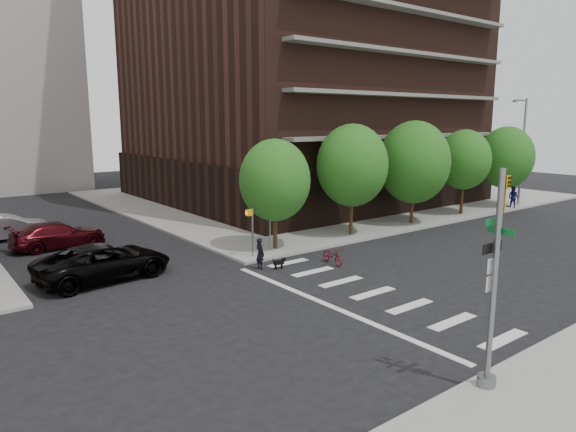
# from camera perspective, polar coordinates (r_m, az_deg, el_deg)

# --- Properties ---
(ground) EXTENTS (120.00, 120.00, 0.00)m
(ground) POSITION_cam_1_polar(r_m,az_deg,el_deg) (20.67, 3.62, -10.24)
(ground) COLOR black
(ground) RESTS_ON ground
(sidewalk_ne) EXTENTS (39.00, 33.00, 0.15)m
(sidewalk_ne) POSITION_cam_1_polar(r_m,az_deg,el_deg) (51.02, 3.59, 2.42)
(sidewalk_ne) COLOR gray
(sidewalk_ne) RESTS_ON ground
(crosswalk) EXTENTS (3.85, 13.00, 0.01)m
(crosswalk) POSITION_cam_1_polar(r_m,az_deg,el_deg) (22.10, 7.99, -8.90)
(crosswalk) COLOR silver
(crosswalk) RESTS_ON ground
(tree_a) EXTENTS (4.00, 4.00, 5.90)m
(tree_a) POSITION_cam_1_polar(r_m,az_deg,el_deg) (28.64, -1.47, 4.00)
(tree_a) COLOR #301E11
(tree_a) RESTS_ON sidewalk_ne
(tree_b) EXTENTS (4.50, 4.50, 6.65)m
(tree_b) POSITION_cam_1_polar(r_m,az_deg,el_deg) (32.48, 7.15, 5.59)
(tree_b) COLOR #301E11
(tree_b) RESTS_ON sidewalk_ne
(tree_c) EXTENTS (5.00, 5.00, 6.80)m
(tree_c) POSITION_cam_1_polar(r_m,az_deg,el_deg) (36.94, 13.81, 5.82)
(tree_c) COLOR #301E11
(tree_c) RESTS_ON sidewalk_ne
(tree_d) EXTENTS (4.00, 4.00, 6.20)m
(tree_d) POSITION_cam_1_polar(r_m,az_deg,el_deg) (41.79, 18.99, 5.93)
(tree_d) COLOR #301E11
(tree_d) RESTS_ON sidewalk_ne
(tree_e) EXTENTS (4.50, 4.50, 6.35)m
(tree_e) POSITION_cam_1_polar(r_m,az_deg,el_deg) (46.91, 23.07, 6.00)
(tree_e) COLOR #301E11
(tree_e) RESTS_ON sidewalk_ne
(traffic_signal) EXTENTS (0.90, 0.75, 6.00)m
(traffic_signal) POSITION_cam_1_polar(r_m,az_deg,el_deg) (14.90, 21.84, -8.38)
(traffic_signal) COLOR slate
(traffic_signal) RESTS_ON sidewalk_s
(pedestrian_signal) EXTENTS (2.18, 0.67, 2.60)m
(pedestrian_signal) POSITION_cam_1_polar(r_m,az_deg,el_deg) (27.57, -3.56, -0.89)
(pedestrian_signal) COLOR slate
(pedestrian_signal) RESTS_ON sidewalk_ne
(streetlamp) EXTENTS (2.14, 0.22, 9.00)m
(streetlamp) POSITION_cam_1_polar(r_m,az_deg,el_deg) (48.30, 24.55, 7.25)
(streetlamp) COLOR slate
(streetlamp) RESTS_ON sidewalk_ne
(parked_car_black) EXTENTS (3.47, 6.43, 1.71)m
(parked_car_black) POSITION_cam_1_polar(r_m,az_deg,el_deg) (25.43, -19.76, -4.81)
(parked_car_black) COLOR black
(parked_car_black) RESTS_ON ground
(parked_car_maroon) EXTENTS (2.55, 5.40, 1.52)m
(parked_car_maroon) POSITION_cam_1_polar(r_m,az_deg,el_deg) (32.75, -24.17, -1.92)
(parked_car_maroon) COLOR #3B080E
(parked_car_maroon) RESTS_ON ground
(parked_car_silver) EXTENTS (1.90, 4.88, 1.58)m
(parked_car_silver) POSITION_cam_1_polar(r_m,az_deg,el_deg) (36.23, -28.63, -1.12)
(parked_car_silver) COLOR #BBBBC3
(parked_car_silver) RESTS_ON ground
(scooter) EXTENTS (0.87, 1.79, 0.90)m
(scooter) POSITION_cam_1_polar(r_m,az_deg,el_deg) (26.70, 4.95, -4.39)
(scooter) COLOR maroon
(scooter) RESTS_ON ground
(dog_walker) EXTENTS (0.58, 0.38, 1.59)m
(dog_walker) POSITION_cam_1_polar(r_m,az_deg,el_deg) (25.67, -3.13, -4.18)
(dog_walker) COLOR black
(dog_walker) RESTS_ON ground
(dog) EXTENTS (0.65, 0.25, 0.54)m
(dog) POSITION_cam_1_polar(r_m,az_deg,el_deg) (25.76, -0.97, -5.17)
(dog) COLOR black
(dog) RESTS_ON ground
(pedestrian_far) EXTENTS (0.87, 0.68, 1.76)m
(pedestrian_far) POSITION_cam_1_polar(r_m,az_deg,el_deg) (46.59, 23.74, 1.93)
(pedestrian_far) COLOR #151950
(pedestrian_far) RESTS_ON sidewalk_ne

